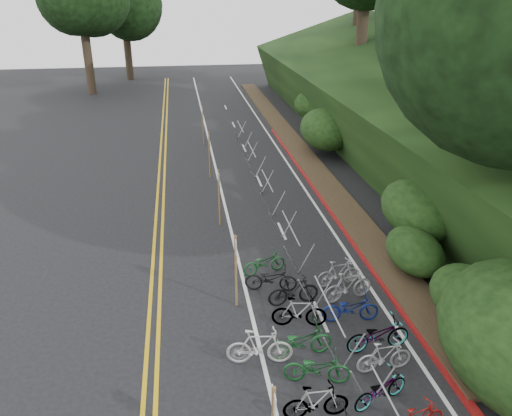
{
  "coord_description": "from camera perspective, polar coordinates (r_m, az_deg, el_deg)",
  "views": [
    {
      "loc": [
        -0.83,
        -8.31,
        9.3
      ],
      "look_at": [
        1.94,
        9.61,
        1.3
      ],
      "focal_mm": 35.0,
      "sensor_mm": 36.0,
      "label": 1
    }
  ],
  "objects": [
    {
      "name": "bike_valet",
      "position": [
        13.81,
        9.54,
        -16.34
      ],
      "size": [
        3.31,
        11.52,
        1.05
      ],
      "color": "navy",
      "rests_on": "ground"
    },
    {
      "name": "bike_front",
      "position": [
        13.81,
        0.41,
        -15.57
      ],
      "size": [
        0.73,
        1.85,
        1.08
      ],
      "primitive_type": "imported",
      "rotation": [
        0.0,
        0.0,
        1.44
      ],
      "color": "beige",
      "rests_on": "ground"
    },
    {
      "name": "red_curb",
      "position": [
        23.26,
        8.27,
        0.1
      ],
      "size": [
        0.25,
        28.0,
        0.1
      ],
      "primitive_type": "cube",
      "color": "maroon",
      "rests_on": "ground"
    },
    {
      "name": "signposts_rest",
      "position": [
        23.7,
        -4.86,
        4.32
      ],
      "size": [
        0.08,
        18.4,
        2.5
      ],
      "color": "brown",
      "rests_on": "ground"
    },
    {
      "name": "bike_racks_rest",
      "position": [
        23.24,
        1.29,
        2.49
      ],
      "size": [
        1.14,
        23.0,
        1.17
      ],
      "color": "#9C9FA7",
      "rests_on": "ground"
    },
    {
      "name": "embankment",
      "position": [
        31.36,
        17.82,
        10.29
      ],
      "size": [
        14.3,
        48.14,
        9.11
      ],
      "color": "black",
      "rests_on": "ground"
    },
    {
      "name": "road_markings",
      "position": [
        20.67,
        -3.81,
        -2.98
      ],
      "size": [
        7.47,
        80.0,
        0.01
      ],
      "color": "gold",
      "rests_on": "ground"
    }
  ]
}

